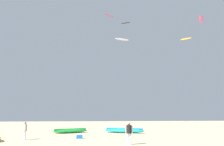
% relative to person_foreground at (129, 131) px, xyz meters
% --- Properties ---
extents(person_foreground, '(0.54, 0.37, 1.65)m').
position_rel_person_foreground_xyz_m(person_foreground, '(0.00, 0.00, 0.00)').
color(person_foreground, silver).
rests_on(person_foreground, ground).
extents(person_midground, '(0.38, 0.40, 1.55)m').
position_rel_person_foreground_xyz_m(person_midground, '(-8.58, 4.34, -0.06)').
color(person_midground, silver).
rests_on(person_midground, ground).
extents(kite_grounded_mid, '(5.00, 3.25, 0.60)m').
position_rel_person_foreground_xyz_m(kite_grounded_mid, '(1.46, 10.68, -0.69)').
color(kite_grounded_mid, '#19B29E').
rests_on(kite_grounded_mid, ground).
extents(kite_grounded_far, '(4.47, 3.04, 0.54)m').
position_rel_person_foreground_xyz_m(kite_grounded_far, '(-4.97, 11.26, -0.71)').
color(kite_grounded_far, green).
rests_on(kite_grounded_far, ground).
extents(cooler_box, '(0.56, 0.36, 0.32)m').
position_rel_person_foreground_xyz_m(cooler_box, '(-3.76, 4.76, -0.81)').
color(cooler_box, blue).
rests_on(cooler_box, ground).
extents(kite_aloft_0, '(3.01, 2.50, 0.65)m').
position_rel_person_foreground_xyz_m(kite_aloft_0, '(2.29, 37.22, 25.76)').
color(kite_aloft_0, '#E5598C').
extents(kite_aloft_1, '(2.70, 2.51, 0.65)m').
position_rel_person_foreground_xyz_m(kite_aloft_1, '(21.83, 36.13, 20.03)').
color(kite_aloft_1, yellow).
extents(kite_aloft_2, '(3.40, 1.75, 0.41)m').
position_rel_person_foreground_xyz_m(kite_aloft_2, '(4.55, 30.45, 17.34)').
color(kite_aloft_2, white).
extents(kite_aloft_3, '(2.35, 1.72, 0.29)m').
position_rel_person_foreground_xyz_m(kite_aloft_3, '(5.96, 33.96, 22.65)').
color(kite_aloft_3, '#2D2D33').
extents(kite_aloft_4, '(2.74, 3.44, 0.82)m').
position_rel_person_foreground_xyz_m(kite_aloft_4, '(18.91, 22.75, 19.45)').
color(kite_aloft_4, '#E5598C').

